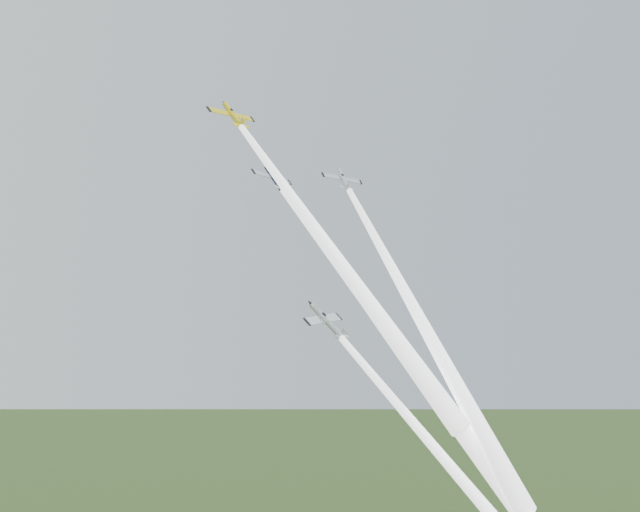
{
  "coord_description": "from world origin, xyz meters",
  "views": [
    {
      "loc": [
        -71.25,
        -97.16,
        79.05
      ],
      "look_at": [
        0.0,
        -6.0,
        92.0
      ],
      "focal_mm": 45.0,
      "sensor_mm": 36.0,
      "label": 1
    }
  ],
  "objects_px": {
    "plane_navy": "(274,178)",
    "plane_silver_low": "(327,321)",
    "plane_yellow": "(233,115)",
    "plane_silver_right": "(343,179)"
  },
  "relations": [
    {
      "from": "plane_navy",
      "to": "plane_silver_low",
      "type": "height_order",
      "value": "plane_navy"
    },
    {
      "from": "plane_yellow",
      "to": "plane_navy",
      "type": "bearing_deg",
      "value": -8.89
    },
    {
      "from": "plane_yellow",
      "to": "plane_silver_right",
      "type": "distance_m",
      "value": 21.09
    },
    {
      "from": "plane_silver_right",
      "to": "plane_silver_low",
      "type": "relative_size",
      "value": 0.85
    },
    {
      "from": "plane_silver_low",
      "to": "plane_yellow",
      "type": "bearing_deg",
      "value": 95.49
    },
    {
      "from": "plane_navy",
      "to": "plane_silver_right",
      "type": "distance_m",
      "value": 12.57
    },
    {
      "from": "plane_silver_right",
      "to": "plane_silver_low",
      "type": "distance_m",
      "value": 29.3
    },
    {
      "from": "plane_silver_right",
      "to": "plane_silver_low",
      "type": "height_order",
      "value": "plane_silver_right"
    },
    {
      "from": "plane_yellow",
      "to": "plane_silver_right",
      "type": "height_order",
      "value": "plane_yellow"
    },
    {
      "from": "plane_navy",
      "to": "plane_silver_right",
      "type": "bearing_deg",
      "value": -12.68
    }
  ]
}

